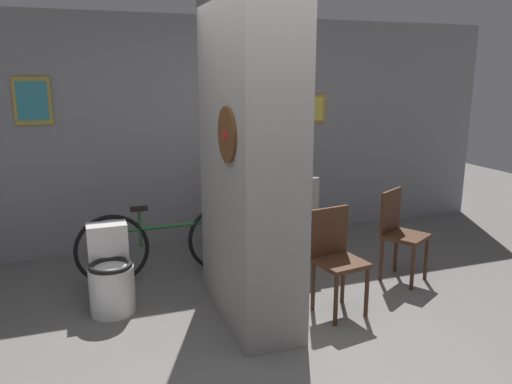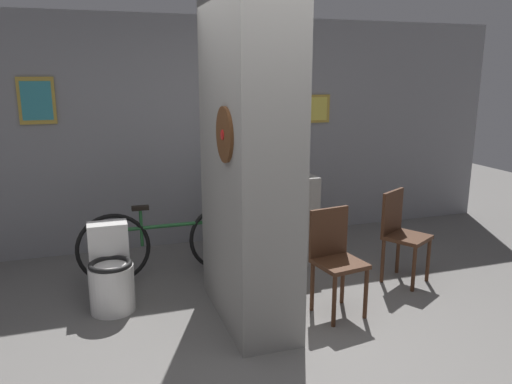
{
  "view_description": "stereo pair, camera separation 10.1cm",
  "coord_description": "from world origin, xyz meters",
  "px_view_note": "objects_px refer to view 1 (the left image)",
  "views": [
    {
      "loc": [
        -1.19,
        -3.0,
        1.98
      ],
      "look_at": [
        0.25,
        1.03,
        0.95
      ],
      "focal_mm": 35.0,
      "sensor_mm": 36.0,
      "label": 1
    },
    {
      "loc": [
        -1.1,
        -3.04,
        1.98
      ],
      "look_at": [
        0.25,
        1.03,
        0.95
      ],
      "focal_mm": 35.0,
      "sensor_mm": 36.0,
      "label": 2
    }
  ],
  "objects_px": {
    "chair_near_pillar": "(336,255)",
    "bottle_tall": "(284,164)",
    "toilet": "(111,276)",
    "bicycle": "(169,242)",
    "chair_by_doorway": "(399,231)"
  },
  "relations": [
    {
      "from": "chair_by_doorway",
      "to": "bicycle",
      "type": "relative_size",
      "value": 0.5
    },
    {
      "from": "toilet",
      "to": "bicycle",
      "type": "bearing_deg",
      "value": 41.44
    },
    {
      "from": "chair_near_pillar",
      "to": "bottle_tall",
      "type": "height_order",
      "value": "bottle_tall"
    },
    {
      "from": "chair_near_pillar",
      "to": "bottle_tall",
      "type": "bearing_deg",
      "value": 79.56
    },
    {
      "from": "chair_by_doorway",
      "to": "chair_near_pillar",
      "type": "bearing_deg",
      "value": 173.83
    },
    {
      "from": "chair_near_pillar",
      "to": "chair_by_doorway",
      "type": "distance_m",
      "value": 0.99
    },
    {
      "from": "toilet",
      "to": "bicycle",
      "type": "height_order",
      "value": "bicycle"
    },
    {
      "from": "chair_near_pillar",
      "to": "bottle_tall",
      "type": "distance_m",
      "value": 1.37
    },
    {
      "from": "toilet",
      "to": "chair_by_doorway",
      "type": "distance_m",
      "value": 2.7
    },
    {
      "from": "bicycle",
      "to": "chair_by_doorway",
      "type": "bearing_deg",
      "value": -20.62
    },
    {
      "from": "chair_near_pillar",
      "to": "bicycle",
      "type": "relative_size",
      "value": 0.5
    },
    {
      "from": "chair_near_pillar",
      "to": "toilet",
      "type": "bearing_deg",
      "value": 151.11
    },
    {
      "from": "chair_by_doorway",
      "to": "bottle_tall",
      "type": "bearing_deg",
      "value": 105.75
    },
    {
      "from": "toilet",
      "to": "bottle_tall",
      "type": "distance_m",
      "value": 2.06
    },
    {
      "from": "bicycle",
      "to": "bottle_tall",
      "type": "bearing_deg",
      "value": 2.98
    }
  ]
}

